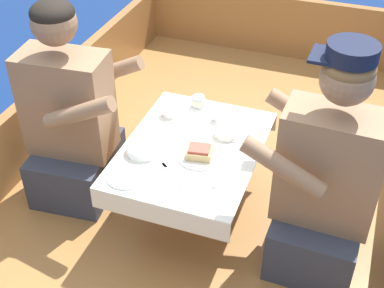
{
  "coord_description": "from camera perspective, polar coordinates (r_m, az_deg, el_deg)",
  "views": [
    {
      "loc": [
        0.65,
        -1.79,
        2.16
      ],
      "look_at": [
        0.0,
        -0.0,
        0.72
      ],
      "focal_mm": 50.0,
      "sensor_mm": 36.0,
      "label": 1
    }
  ],
  "objects": [
    {
      "name": "ground_plane",
      "position": [
        2.88,
        0.01,
        -11.56
      ],
      "size": [
        60.0,
        60.0,
        0.0
      ],
      "primitive_type": "plane",
      "color": "navy"
    },
    {
      "name": "boat_deck",
      "position": [
        2.77,
        0.01,
        -9.45
      ],
      "size": [
        1.98,
        3.63,
        0.31
      ],
      "primitive_type": "cube",
      "color": "#9E6B38",
      "rests_on": "ground_plane"
    },
    {
      "name": "gunwale_port",
      "position": [
        2.93,
        -17.97,
        0.34
      ],
      "size": [
        0.06,
        3.63,
        0.38
      ],
      "primitive_type": "cube",
      "color": "#936033",
      "rests_on": "boat_deck"
    },
    {
      "name": "bow_coaming",
      "position": [
        3.98,
        8.99,
        12.39
      ],
      "size": [
        1.86,
        0.06,
        0.44
      ],
      "primitive_type": "cube",
      "color": "#936033",
      "rests_on": "boat_deck"
    },
    {
      "name": "cockpit_table",
      "position": [
        2.42,
        0.0,
        -1.18
      ],
      "size": [
        0.6,
        0.8,
        0.4
      ],
      "color": "#B2B2B7",
      "rests_on": "boat_deck"
    },
    {
      "name": "person_port",
      "position": [
        2.6,
        -12.74,
        2.25
      ],
      "size": [
        0.55,
        0.48,
        1.01
      ],
      "rotation": [
        0.0,
        0.0,
        0.09
      ],
      "color": "#333847",
      "rests_on": "boat_deck"
    },
    {
      "name": "person_starboard",
      "position": [
        2.23,
        13.96,
        -4.26
      ],
      "size": [
        0.53,
        0.45,
        1.05
      ],
      "rotation": [
        0.0,
        0.0,
        3.11
      ],
      "color": "#333847",
      "rests_on": "boat_deck"
    },
    {
      "name": "plate_sandwich",
      "position": [
        2.34,
        0.77,
        -1.38
      ],
      "size": [
        0.19,
        0.19,
        0.01
      ],
      "color": "white",
      "rests_on": "cockpit_table"
    },
    {
      "name": "plate_bread",
      "position": [
        2.25,
        -7.1,
        -3.53
      ],
      "size": [
        0.16,
        0.16,
        0.01
      ],
      "color": "white",
      "rests_on": "cockpit_table"
    },
    {
      "name": "sandwich",
      "position": [
        2.32,
        0.78,
        -0.85
      ],
      "size": [
        0.12,
        0.11,
        0.05
      ],
      "rotation": [
        0.0,
        0.0,
        0.17
      ],
      "color": "tan",
      "rests_on": "plate_sandwich"
    },
    {
      "name": "bowl_port_near",
      "position": [
        2.46,
        3.72,
        1.35
      ],
      "size": [
        0.11,
        0.11,
        0.04
      ],
      "color": "white",
      "rests_on": "cockpit_table"
    },
    {
      "name": "bowl_starboard_near",
      "position": [
        2.37,
        -5.24,
        -0.44
      ],
      "size": [
        0.15,
        0.15,
        0.04
      ],
      "color": "white",
      "rests_on": "cockpit_table"
    },
    {
      "name": "coffee_cup_port",
      "position": [
        2.56,
        3.08,
        3.12
      ],
      "size": [
        0.09,
        0.06,
        0.05
      ],
      "color": "white",
      "rests_on": "cockpit_table"
    },
    {
      "name": "coffee_cup_starboard",
      "position": [
        2.59,
        -2.36,
        3.56
      ],
      "size": [
        0.1,
        0.07,
        0.05
      ],
      "color": "white",
      "rests_on": "cockpit_table"
    },
    {
      "name": "tin_can",
      "position": [
        2.66,
        0.69,
        4.57
      ],
      "size": [
        0.07,
        0.07,
        0.05
      ],
      "color": "silver",
      "rests_on": "cockpit_table"
    },
    {
      "name": "utensil_fork_starboard",
      "position": [
        2.26,
        -2.35,
        -3.0
      ],
      "size": [
        0.14,
        0.12,
        0.0
      ],
      "rotation": [
        0.0,
        0.0,
        2.46
      ],
      "color": "silver",
      "rests_on": "cockpit_table"
    },
    {
      "name": "utensil_spoon_starboard",
      "position": [
        2.16,
        2.85,
        -5.27
      ],
      "size": [
        0.1,
        0.15,
        0.01
      ],
      "rotation": [
        0.0,
        0.0,
        2.12
      ],
      "color": "silver",
      "rests_on": "cockpit_table"
    },
    {
      "name": "utensil_fork_port",
      "position": [
        2.43,
        5.75,
        0.09
      ],
      "size": [
        0.17,
        0.04,
        0.0
      ],
      "rotation": [
        0.0,
        0.0,
        0.13
      ],
      "color": "silver",
      "rests_on": "cockpit_table"
    }
  ]
}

